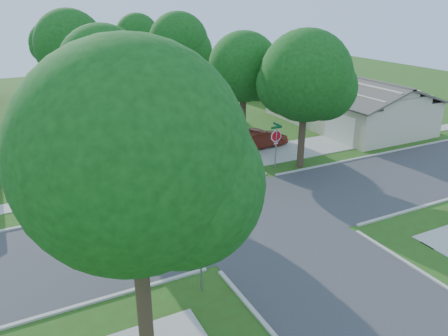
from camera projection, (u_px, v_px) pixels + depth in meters
ground at (248, 213)px, 22.24m from camera, size 100.00×100.00×0.00m
road_ns at (248, 213)px, 22.24m from camera, size 7.00×100.00×0.02m
sidewalk_ne at (176, 101)px, 46.40m from camera, size 1.20×40.00×0.04m
sidewalk_nw at (55, 114)px, 41.25m from camera, size 1.20×40.00×0.04m
driveway at (294, 150)px, 31.46m from camera, size 8.80×3.60×0.05m
stop_sign_sw at (200, 243)px, 15.61m from camera, size 1.05×0.80×2.98m
stop_sign_ne at (276, 138)px, 27.39m from camera, size 1.05×0.80×2.98m
tree_e_near at (244, 70)px, 29.67m from camera, size 4.97×4.80×8.28m
tree_e_mid at (179, 45)px, 39.42m from camera, size 5.59×5.40×9.21m
tree_e_far at (138, 38)px, 50.32m from camera, size 5.17×5.00×8.72m
tree_w_near at (105, 73)px, 25.54m from camera, size 5.38×5.20×8.97m
tree_w_mid at (71, 47)px, 35.37m from camera, size 5.80×5.60×9.56m
tree_w_far at (52, 46)px, 46.52m from camera, size 4.76×4.60×8.04m
tree_sw_corner at (135, 166)px, 11.02m from camera, size 6.21×6.00×9.55m
tree_ne_corner at (306, 80)px, 26.38m from camera, size 5.80×5.60×8.66m
house_ne_near at (346, 106)px, 37.57m from camera, size 8.42×13.60×4.23m
house_ne_far at (243, 76)px, 52.52m from camera, size 8.42×13.60×4.23m
car_driveway at (260, 139)px, 31.75m from camera, size 4.27×1.82×1.37m
car_curb_east at (141, 106)px, 40.98m from camera, size 2.16×4.77×1.59m
car_curb_west at (65, 82)px, 53.11m from camera, size 2.07×4.96×1.43m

